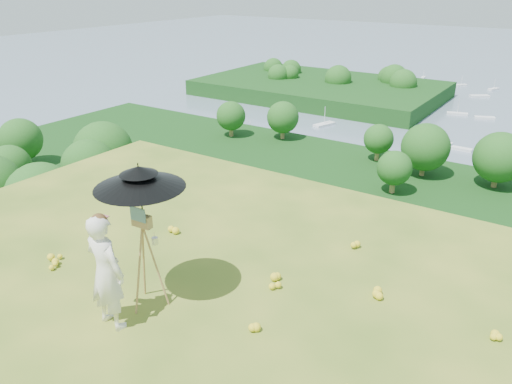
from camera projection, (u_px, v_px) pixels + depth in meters
The scene contains 6 objects.
peninsula at pixel (320, 81), 173.51m from camera, with size 90.00×60.00×12.00m, color #0F3A11, non-canonical shape.
slope_trees at pixel (492, 252), 38.11m from camera, with size 110.00×50.00×6.00m, color #205318, non-canonical shape.
painter at pixel (106, 272), 6.45m from camera, with size 0.60×0.39×1.64m, color white.
field_easel at pixel (145, 257), 6.87m from camera, with size 0.59×0.59×1.55m, color #AD7348, non-canonical shape.
sun_umbrella at pixel (141, 194), 6.53m from camera, with size 1.20×1.20×0.87m, color black, non-canonical shape.
painter_cap at pixel (98, 218), 6.14m from camera, with size 0.20×0.24×0.10m, color #CA6F77, non-canonical shape.
Camera 1 is at (3.44, -2.59, 4.32)m, focal length 35.00 mm.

